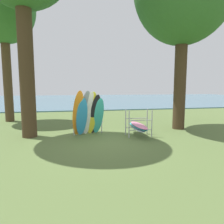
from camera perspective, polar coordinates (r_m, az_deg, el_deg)
ground_plane at (r=8.79m, az=-2.31°, el=-8.31°), size 80.00×80.00×0.00m
lake_water at (r=37.59m, az=-9.27°, el=3.50°), size 80.00×36.00×0.10m
tree_mid_behind at (r=16.15m, az=-28.11°, el=24.16°), size 3.99×3.99×9.70m
leaning_board_pile at (r=9.72m, az=-6.63°, el=-0.76°), size 1.65×1.30×2.18m
board_storage_rack at (r=9.81m, az=7.28°, el=-3.92°), size 1.15×2.13×1.25m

